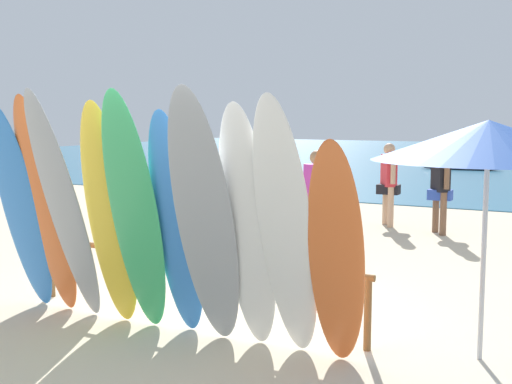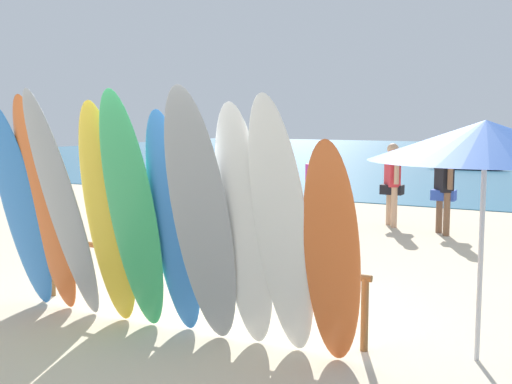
{
  "view_description": "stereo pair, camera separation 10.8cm",
  "coord_description": "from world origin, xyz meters",
  "px_view_note": "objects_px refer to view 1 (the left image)",
  "views": [
    {
      "loc": [
        3.72,
        -5.58,
        2.12
      ],
      "look_at": [
        0.0,
        1.51,
        1.2
      ],
      "focal_mm": 46.02,
      "sensor_mm": 36.0,
      "label": 1
    },
    {
      "loc": [
        3.81,
        -5.53,
        2.12
      ],
      "look_at": [
        0.0,
        1.51,
        1.2
      ],
      "focal_mm": 46.02,
      "sensor_mm": 36.0,
      "label": 2
    }
  ],
  "objects_px": {
    "surfboard_blue_5": "(176,225)",
    "beachgoer_photographing": "(316,194)",
    "surfboard_blue_0": "(21,209)",
    "surfboard_grey_6": "(205,221)",
    "beachgoer_near_rack": "(389,179)",
    "surfboard_orange_1": "(46,207)",
    "surfboard_white_7": "(248,230)",
    "surfboard_rack": "(189,266)",
    "surfboard_grey_2": "(64,208)",
    "surfboard_green_4": "(135,214)",
    "beachgoer_strolling": "(181,178)",
    "surfboard_yellow_3": "(110,216)",
    "distant_boat": "(461,167)",
    "beachgoer_midbeach": "(440,183)",
    "beach_umbrella": "(488,141)",
    "surfboard_white_8": "(286,230)",
    "surfboard_orange_9": "(336,255)"
  },
  "relations": [
    {
      "from": "surfboard_blue_5",
      "to": "beachgoer_photographing",
      "type": "relative_size",
      "value": 1.4
    },
    {
      "from": "surfboard_blue_0",
      "to": "surfboard_grey_6",
      "type": "distance_m",
      "value": 2.38
    },
    {
      "from": "beachgoer_near_rack",
      "to": "surfboard_orange_1",
      "type": "bearing_deg",
      "value": 134.3
    },
    {
      "from": "surfboard_orange_1",
      "to": "surfboard_white_7",
      "type": "height_order",
      "value": "surfboard_orange_1"
    },
    {
      "from": "surfboard_grey_6",
      "to": "surfboard_rack",
      "type": "bearing_deg",
      "value": 128.43
    },
    {
      "from": "surfboard_grey_2",
      "to": "surfboard_grey_6",
      "type": "bearing_deg",
      "value": 4.36
    },
    {
      "from": "surfboard_green_4",
      "to": "surfboard_white_7",
      "type": "distance_m",
      "value": 1.21
    },
    {
      "from": "surfboard_rack",
      "to": "beachgoer_strolling",
      "type": "distance_m",
      "value": 5.44
    },
    {
      "from": "surfboard_yellow_3",
      "to": "distant_boat",
      "type": "bearing_deg",
      "value": 85.98
    },
    {
      "from": "beachgoer_midbeach",
      "to": "beach_umbrella",
      "type": "distance_m",
      "value": 6.41
    },
    {
      "from": "surfboard_blue_5",
      "to": "surfboard_white_7",
      "type": "bearing_deg",
      "value": -7.11
    },
    {
      "from": "surfboard_rack",
      "to": "surfboard_orange_1",
      "type": "xyz_separation_m",
      "value": [
        -1.39,
        -0.58,
        0.6
      ]
    },
    {
      "from": "surfboard_grey_6",
      "to": "beachgoer_near_rack",
      "type": "xyz_separation_m",
      "value": [
        -0.5,
        7.46,
        -0.27
      ]
    },
    {
      "from": "surfboard_yellow_3",
      "to": "surfboard_white_7",
      "type": "xyz_separation_m",
      "value": [
        1.56,
        0.0,
        -0.02
      ]
    },
    {
      "from": "surfboard_blue_0",
      "to": "surfboard_white_8",
      "type": "xyz_separation_m",
      "value": [
        3.13,
        -0.01,
        0.03
      ]
    },
    {
      "from": "beach_umbrella",
      "to": "surfboard_white_7",
      "type": "bearing_deg",
      "value": -156.29
    },
    {
      "from": "beachgoer_near_rack",
      "to": "surfboard_grey_2",
      "type": "bearing_deg",
      "value": 137.22
    },
    {
      "from": "surfboard_grey_2",
      "to": "surfboard_green_4",
      "type": "distance_m",
      "value": 0.83
    },
    {
      "from": "beachgoer_midbeach",
      "to": "distant_boat",
      "type": "xyz_separation_m",
      "value": [
        -2.32,
        14.76,
        -0.81
      ]
    },
    {
      "from": "beachgoer_midbeach",
      "to": "distant_boat",
      "type": "distance_m",
      "value": 14.96
    },
    {
      "from": "surfboard_green_4",
      "to": "beach_umbrella",
      "type": "bearing_deg",
      "value": 12.9
    },
    {
      "from": "surfboard_grey_2",
      "to": "beachgoer_near_rack",
      "type": "xyz_separation_m",
      "value": [
        1.15,
        7.48,
        -0.27
      ]
    },
    {
      "from": "beachgoer_strolling",
      "to": "surfboard_yellow_3",
      "type": "bearing_deg",
      "value": -168.29
    },
    {
      "from": "distant_boat",
      "to": "surfboard_grey_2",
      "type": "bearing_deg",
      "value": -89.76
    },
    {
      "from": "surfboard_white_7",
      "to": "beachgoer_strolling",
      "type": "bearing_deg",
      "value": 124.87
    },
    {
      "from": "surfboard_grey_2",
      "to": "surfboard_yellow_3",
      "type": "distance_m",
      "value": 0.49
    },
    {
      "from": "surfboard_white_8",
      "to": "beach_umbrella",
      "type": "relative_size",
      "value": 1.15
    },
    {
      "from": "surfboard_yellow_3",
      "to": "surfboard_orange_9",
      "type": "bearing_deg",
      "value": -5.11
    },
    {
      "from": "surfboard_blue_0",
      "to": "surfboard_orange_1",
      "type": "height_order",
      "value": "surfboard_orange_1"
    },
    {
      "from": "beachgoer_near_rack",
      "to": "surfboard_blue_0",
      "type": "bearing_deg",
      "value": 131.74
    },
    {
      "from": "surfboard_grey_6",
      "to": "beachgoer_strolling",
      "type": "relative_size",
      "value": 1.44
    },
    {
      "from": "beachgoer_strolling",
      "to": "beachgoer_midbeach",
      "type": "height_order",
      "value": "beachgoer_strolling"
    },
    {
      "from": "beachgoer_photographing",
      "to": "surfboard_yellow_3",
      "type": "bearing_deg",
      "value": -65.89
    },
    {
      "from": "beach_umbrella",
      "to": "surfboard_green_4",
      "type": "bearing_deg",
      "value": -164.08
    },
    {
      "from": "surfboard_orange_1",
      "to": "surfboard_blue_5",
      "type": "bearing_deg",
      "value": 2.94
    },
    {
      "from": "beach_umbrella",
      "to": "surfboard_blue_5",
      "type": "bearing_deg",
      "value": -164.02
    },
    {
      "from": "surfboard_blue_0",
      "to": "surfboard_orange_1",
      "type": "xyz_separation_m",
      "value": [
        0.35,
        0.01,
        0.05
      ]
    },
    {
      "from": "beachgoer_strolling",
      "to": "beachgoer_photographing",
      "type": "xyz_separation_m",
      "value": [
        3.0,
        -0.72,
        -0.07
      ]
    },
    {
      "from": "beachgoer_midbeach",
      "to": "beach_umbrella",
      "type": "xyz_separation_m",
      "value": [
        1.67,
        -6.11,
        0.99
      ]
    },
    {
      "from": "surfboard_yellow_3",
      "to": "beachgoer_near_rack",
      "type": "relative_size",
      "value": 1.45
    },
    {
      "from": "beachgoer_strolling",
      "to": "beachgoer_near_rack",
      "type": "relative_size",
      "value": 1.08
    },
    {
      "from": "surfboard_green_4",
      "to": "distant_boat",
      "type": "distance_m",
      "value": 21.79
    },
    {
      "from": "surfboard_blue_5",
      "to": "surfboard_rack",
      "type": "bearing_deg",
      "value": 109.0
    },
    {
      "from": "surfboard_grey_6",
      "to": "beach_umbrella",
      "type": "distance_m",
      "value": 2.54
    },
    {
      "from": "surfboard_blue_0",
      "to": "surfboard_blue_5",
      "type": "relative_size",
      "value": 1.04
    },
    {
      "from": "surfboard_white_8",
      "to": "beachgoer_strolling",
      "type": "distance_m",
      "value": 6.77
    },
    {
      "from": "surfboard_white_7",
      "to": "surfboard_orange_9",
      "type": "relative_size",
      "value": 1.16
    },
    {
      "from": "surfboard_blue_5",
      "to": "surfboard_white_7",
      "type": "xyz_separation_m",
      "value": [
        0.8,
        -0.06,
        0.03
      ]
    },
    {
      "from": "surfboard_white_7",
      "to": "beachgoer_photographing",
      "type": "height_order",
      "value": "surfboard_white_7"
    },
    {
      "from": "surfboard_grey_2",
      "to": "surfboard_green_4",
      "type": "xyz_separation_m",
      "value": [
        0.83,
        0.08,
        -0.01
      ]
    }
  ]
}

